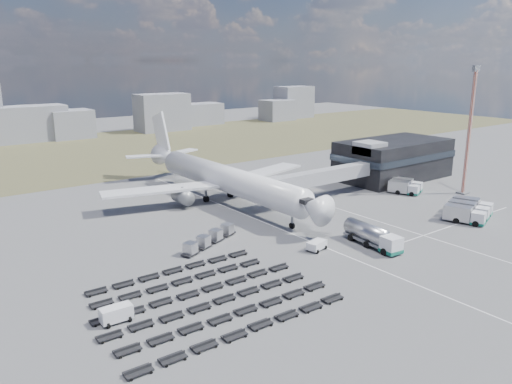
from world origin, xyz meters
TOP-DOWN VIEW (x-y plane):
  - ground at (0.00, 0.00)m, footprint 420.00×420.00m
  - grass_strip at (0.00, 110.00)m, footprint 420.00×90.00m
  - lane_markings at (9.77, 3.00)m, footprint 47.12×110.00m
  - terminal at (47.77, 23.96)m, footprint 30.40×16.40m
  - jet_bridge at (15.90, 20.42)m, footprint 30.30×3.80m
  - airliner at (0.00, 32.38)m, footprint 51.59×64.53m
  - skyline at (-16.77, 149.26)m, footprint 283.55×23.94m
  - fuel_tanker at (4.63, -5.92)m, footprint 3.87×11.48m
  - pushback_tug at (-4.00, -1.70)m, footprint 3.85×2.74m
  - utility_van at (-39.05, -4.39)m, footprint 3.77×1.78m
  - catering_truck at (10.84, 26.31)m, footprint 2.34×5.69m
  - service_trucks_near at (31.66, -7.13)m, footprint 11.77×10.28m
  - service_trucks_far at (38.30, 12.65)m, footprint 7.94×8.53m
  - uld_row at (-16.60, 10.89)m, footprint 13.27×7.05m
  - baggage_dollies at (-27.73, -5.84)m, footprint 30.66×21.97m
  - floodlight_mast at (48.20, 3.92)m, footprint 2.75×2.24m

SIDE VIEW (x-z plane):
  - ground at x=0.00m, z-range 0.00..0.00m
  - grass_strip at x=0.00m, z-range 0.00..0.01m
  - lane_markings at x=9.77m, z-range 0.00..0.01m
  - baggage_dollies at x=-27.73m, z-range 0.00..0.68m
  - pushback_tug at x=-4.00m, z-range 0.00..1.55m
  - utility_van at x=-39.05m, z-range 0.00..2.04m
  - uld_row at x=-16.60m, z-range 0.19..2.08m
  - catering_truck at x=10.84m, z-range 0.03..2.64m
  - service_trucks_far at x=38.30m, z-range 0.12..2.87m
  - service_trucks_near at x=31.66m, z-range 0.13..3.13m
  - fuel_tanker at x=4.63m, z-range 0.00..3.64m
  - jet_bridge at x=15.90m, z-range 1.53..8.58m
  - terminal at x=47.77m, z-range -0.25..10.75m
  - airliner at x=0.00m, z-range -3.52..14.10m
  - skyline at x=-16.77m, z-range -3.27..19.04m
  - floodlight_mast at x=48.20m, z-range 0.03..29.06m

